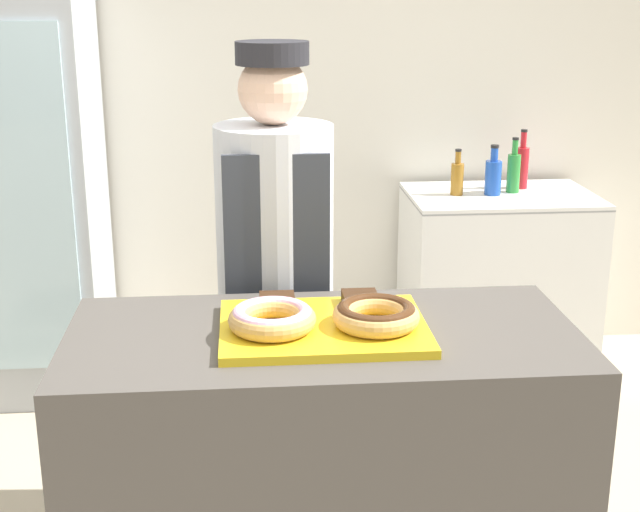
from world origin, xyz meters
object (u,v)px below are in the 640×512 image
object	(u,v)px
chest_freezer	(496,282)
bottle_red	(522,166)
donut_light_glaze	(272,317)
bottle_green	(514,171)
serving_tray	(323,328)
baker_person	(276,286)
beverage_fridge	(30,195)
bottle_blue	(493,176)
brownie_back_right	(360,299)
brownie_back_left	(277,301)
bottle_amber	(457,177)
donut_chocolate_glaze	(376,314)

from	to	relation	value
chest_freezer	bottle_red	bearing A→B (deg)	42.01
donut_light_glaze	bottle_green	bearing A→B (deg)	56.93
serving_tray	baker_person	size ratio (longest dim) A/B	0.33
baker_person	beverage_fridge	distance (m)	1.59
bottle_blue	brownie_back_right	bearing A→B (deg)	-117.17
brownie_back_left	baker_person	world-z (taller)	baker_person
bottle_blue	bottle_amber	size ratio (longest dim) A/B	1.09
beverage_fridge	bottle_red	xyz separation A→B (m)	(2.26, 0.12, 0.07)
chest_freezer	bottle_red	size ratio (longest dim) A/B	3.11
chest_freezer	donut_chocolate_glaze	bearing A→B (deg)	-115.53
chest_freezer	brownie_back_left	bearing A→B (deg)	-124.29
bottle_red	bottle_amber	world-z (taller)	bottle_red
baker_person	bottle_blue	xyz separation A→B (m)	(1.05, 1.19, 0.10)
donut_chocolate_glaze	brownie_back_left	bearing A→B (deg)	146.13
donut_chocolate_glaze	beverage_fridge	distance (m)	2.20
bottle_blue	bottle_green	distance (m)	0.12
baker_person	bottle_amber	world-z (taller)	baker_person
brownie_back_left	bottle_green	xyz separation A→B (m)	(1.17, 1.65, 0.01)
serving_tray	bottle_red	xyz separation A→B (m)	(1.12, 1.87, 0.04)
beverage_fridge	bottle_red	distance (m)	2.26
baker_person	bottle_blue	bearing A→B (deg)	48.69
donut_light_glaze	serving_tray	bearing A→B (deg)	12.72
bottle_blue	donut_light_glaze	bearing A→B (deg)	-121.21
baker_person	bottle_red	world-z (taller)	baker_person
chest_freezer	bottle_amber	distance (m)	0.56
serving_tray	donut_chocolate_glaze	world-z (taller)	donut_chocolate_glaze
bottle_amber	bottle_green	size ratio (longest dim) A/B	0.83
donut_light_glaze	chest_freezer	world-z (taller)	donut_light_glaze
brownie_back_right	bottle_red	xyz separation A→B (m)	(1.00, 1.74, 0.02)
chest_freezer	bottle_green	world-z (taller)	bottle_green
bottle_blue	bottle_red	bearing A→B (deg)	35.57
brownie_back_left	bottle_blue	world-z (taller)	bottle_blue
brownie_back_left	bottle_amber	xyz separation A→B (m)	(0.89, 1.62, -0.01)
serving_tray	bottle_blue	xyz separation A→B (m)	(0.94, 1.75, 0.03)
baker_person	bottle_red	distance (m)	1.80
donut_light_glaze	donut_chocolate_glaze	bearing A→B (deg)	0.00
donut_chocolate_glaze	bottle_amber	bearing A→B (deg)	70.27
brownie_back_right	bottle_red	world-z (taller)	bottle_red
brownie_back_right	bottle_green	size ratio (longest dim) A/B	0.38
bottle_blue	brownie_back_left	bearing A→B (deg)	-123.30
brownie_back_left	baker_person	bearing A→B (deg)	88.45
bottle_amber	bottle_green	xyz separation A→B (m)	(0.27, 0.03, 0.02)
beverage_fridge	bottle_blue	world-z (taller)	beverage_fridge
beverage_fridge	donut_light_glaze	bearing A→B (deg)	-60.56
brownie_back_left	beverage_fridge	bearing A→B (deg)	122.44
donut_light_glaze	baker_person	world-z (taller)	baker_person
brownie_back_left	bottle_blue	bearing A→B (deg)	56.70
donut_light_glaze	beverage_fridge	world-z (taller)	beverage_fridge
donut_chocolate_glaze	bottle_blue	world-z (taller)	bottle_blue
serving_tray	bottle_green	world-z (taller)	bottle_green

